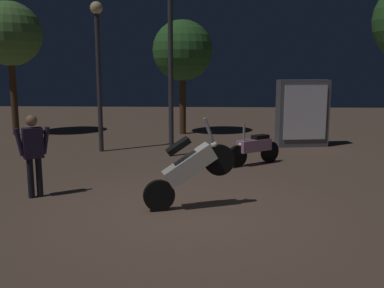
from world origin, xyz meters
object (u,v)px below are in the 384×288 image
Objects in this scene: kiosk_billboard at (302,113)px; streetlamp_far at (98,56)px; person_rider_beside at (33,149)px; motorcycle_white_foreground at (189,168)px; motorcycle_pink_parked_left at (254,148)px; streetlamp_near at (170,46)px.

streetlamp_far is at bearing 2.26° from kiosk_billboard.
person_rider_beside is 5.07m from streetlamp_far.
motorcycle_white_foreground is 1.16× the size of motorcycle_pink_parked_left.
streetlamp_near is (-2.24, 1.03, 2.63)m from motorcycle_pink_parked_left.
streetlamp_far is at bearing 102.49° from motorcycle_white_foreground.
motorcycle_white_foreground is 0.38× the size of streetlamp_far.
person_rider_beside reaches higher than motorcycle_pink_parked_left.
motorcycle_white_foreground reaches higher than motorcycle_pink_parked_left.
person_rider_beside is (-3.02, 0.57, 0.21)m from motorcycle_white_foreground.
streetlamp_far is (-4.40, 1.62, 2.37)m from motorcycle_pink_parked_left.
motorcycle_pink_parked_left is at bearing -20.22° from streetlamp_far.
streetlamp_far reaches higher than kiosk_billboard.
motorcycle_white_foreground is 3.08m from person_rider_beside.
streetlamp_near is at bearing -15.35° from streetlamp_far.
streetlamp_far is at bearing -56.12° from motorcycle_pink_parked_left.
kiosk_billboard is (3.25, 6.45, 0.31)m from motorcycle_white_foreground.
motorcycle_white_foreground is at bearing 31.93° from motorcycle_pink_parked_left.
streetlamp_near is at bearing 82.75° from motorcycle_white_foreground.
motorcycle_white_foreground is at bearing -61.19° from streetlamp_far.
streetlamp_far is 2.06× the size of kiosk_billboard.
person_rider_beside is at bearing 152.99° from motorcycle_white_foreground.
streetlamp_far is (-2.91, 5.29, 2.06)m from motorcycle_white_foreground.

